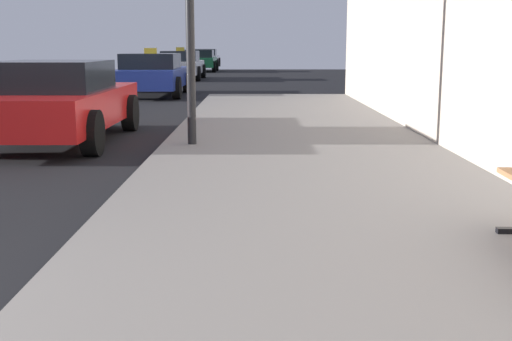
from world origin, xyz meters
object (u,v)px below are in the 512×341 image
object	(u,v)px
car_green	(202,60)
car_silver	(207,58)
car_red	(59,101)
car_white	(183,65)
car_blue	(154,74)

from	to	relation	value
car_green	car_silver	distance (m)	8.17
car_red	car_white	bearing A→B (deg)	90.74
car_blue	car_white	size ratio (longest dim) A/B	0.99
car_white	car_green	distance (m)	9.35
car_white	car_green	size ratio (longest dim) A/B	1.10
car_red	car_white	size ratio (longest dim) A/B	0.97
car_red	car_white	xyz separation A→B (m)	(-0.25, 19.52, 0.00)
car_blue	car_green	bearing A→B (deg)	90.49
car_green	car_silver	size ratio (longest dim) A/B	0.95
car_blue	car_red	bearing A→B (deg)	-89.78
car_red	car_silver	distance (m)	37.04
car_white	car_silver	distance (m)	17.52
car_red	car_blue	xyz separation A→B (m)	(-0.04, 9.81, 0.00)
car_blue	car_green	distance (m)	19.06
car_red	car_green	xyz separation A→B (m)	(-0.20, 28.88, -0.00)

